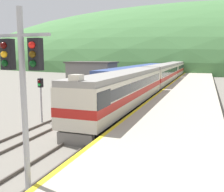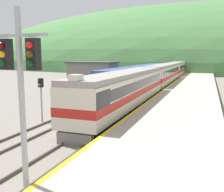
{
  "view_description": "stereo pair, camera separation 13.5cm",
  "coord_description": "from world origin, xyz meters",
  "px_view_note": "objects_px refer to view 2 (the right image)",
  "views": [
    {
      "loc": [
        7.19,
        -1.03,
        5.33
      ],
      "look_at": [
        0.5,
        17.56,
        2.3
      ],
      "focal_mm": 42.0,
      "sensor_mm": 36.0,
      "label": 1
    },
    {
      "loc": [
        7.31,
        -0.98,
        5.33
      ],
      "look_at": [
        0.5,
        17.56,
        2.3
      ],
      "focal_mm": 42.0,
      "sensor_mm": 36.0,
      "label": 2
    }
  ],
  "objects_px": {
    "express_train_lead_car": "(125,90)",
    "signal_mast_main": "(20,81)",
    "carriage_third": "(178,69)",
    "siding_train": "(140,76)",
    "signal_post_siding": "(41,90)",
    "carriage_second": "(164,75)",
    "carriage_fourth": "(185,66)"
  },
  "relations": [
    {
      "from": "carriage_third",
      "to": "siding_train",
      "type": "bearing_deg",
      "value": -99.35
    },
    {
      "from": "carriage_second",
      "to": "carriage_third",
      "type": "relative_size",
      "value": 1.0
    },
    {
      "from": "express_train_lead_car",
      "to": "carriage_third",
      "type": "bearing_deg",
      "value": 90.0
    },
    {
      "from": "express_train_lead_car",
      "to": "carriage_second",
      "type": "height_order",
      "value": "express_train_lead_car"
    },
    {
      "from": "express_train_lead_car",
      "to": "signal_mast_main",
      "type": "bearing_deg",
      "value": -84.83
    },
    {
      "from": "express_train_lead_car",
      "to": "signal_mast_main",
      "type": "height_order",
      "value": "signal_mast_main"
    },
    {
      "from": "carriage_third",
      "to": "siding_train",
      "type": "relative_size",
      "value": 0.61
    },
    {
      "from": "carriage_fourth",
      "to": "signal_post_siding",
      "type": "xyz_separation_m",
      "value": [
        -5.21,
        -73.06,
        0.48
      ]
    },
    {
      "from": "express_train_lead_car",
      "to": "carriage_fourth",
      "type": "xyz_separation_m",
      "value": [
        0.0,
        66.98,
        -0.01
      ]
    },
    {
      "from": "carriage_fourth",
      "to": "siding_train",
      "type": "height_order",
      "value": "carriage_fourth"
    },
    {
      "from": "siding_train",
      "to": "carriage_second",
      "type": "bearing_deg",
      "value": 19.27
    },
    {
      "from": "signal_mast_main",
      "to": "express_train_lead_car",
      "type": "bearing_deg",
      "value": 95.17
    },
    {
      "from": "carriage_third",
      "to": "signal_mast_main",
      "type": "relative_size",
      "value": 3.11
    },
    {
      "from": "carriage_second",
      "to": "signal_mast_main",
      "type": "distance_m",
      "value": 39.1
    },
    {
      "from": "carriage_third",
      "to": "siding_train",
      "type": "height_order",
      "value": "carriage_third"
    },
    {
      "from": "siding_train",
      "to": "signal_mast_main",
      "type": "height_order",
      "value": "signal_mast_main"
    },
    {
      "from": "carriage_second",
      "to": "carriage_third",
      "type": "height_order",
      "value": "same"
    },
    {
      "from": "carriage_fourth",
      "to": "signal_post_siding",
      "type": "bearing_deg",
      "value": -94.08
    },
    {
      "from": "carriage_second",
      "to": "signal_post_siding",
      "type": "height_order",
      "value": "carriage_second"
    },
    {
      "from": "carriage_second",
      "to": "carriage_fourth",
      "type": "relative_size",
      "value": 1.0
    },
    {
      "from": "carriage_third",
      "to": "siding_train",
      "type": "distance_m",
      "value": 23.96
    },
    {
      "from": "signal_mast_main",
      "to": "signal_post_siding",
      "type": "xyz_separation_m",
      "value": [
        -6.71,
        10.49,
        -1.9
      ]
    },
    {
      "from": "carriage_second",
      "to": "express_train_lead_car",
      "type": "bearing_deg",
      "value": -90.0
    },
    {
      "from": "express_train_lead_car",
      "to": "carriage_fourth",
      "type": "height_order",
      "value": "express_train_lead_car"
    },
    {
      "from": "carriage_fourth",
      "to": "siding_train",
      "type": "xyz_separation_m",
      "value": [
        -3.89,
        -45.92,
        -0.23
      ]
    },
    {
      "from": "carriage_second",
      "to": "siding_train",
      "type": "relative_size",
      "value": 0.61
    },
    {
      "from": "signal_mast_main",
      "to": "signal_post_siding",
      "type": "relative_size",
      "value": 1.91
    },
    {
      "from": "carriage_third",
      "to": "signal_post_siding",
      "type": "relative_size",
      "value": 5.93
    },
    {
      "from": "signal_post_siding",
      "to": "carriage_second",
      "type": "bearing_deg",
      "value": 79.65
    },
    {
      "from": "signal_mast_main",
      "to": "signal_post_siding",
      "type": "height_order",
      "value": "signal_mast_main"
    },
    {
      "from": "express_train_lead_car",
      "to": "siding_train",
      "type": "relative_size",
      "value": 0.61
    },
    {
      "from": "siding_train",
      "to": "signal_mast_main",
      "type": "distance_m",
      "value": 38.11
    }
  ]
}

